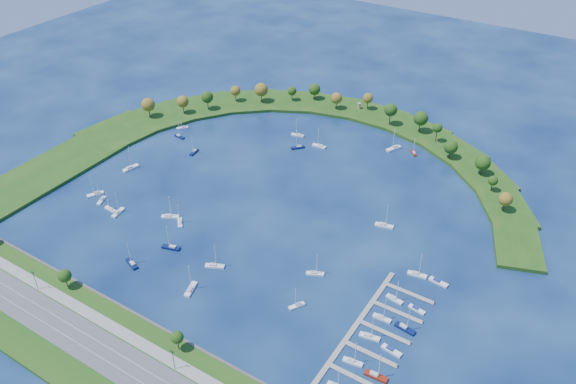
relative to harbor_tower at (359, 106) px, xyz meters
The scene contains 38 objects.
ground 119.81m from the harbor_tower, 85.54° to the right, with size 700.00×700.00×0.00m, color #071842.
south_shoreline 242.46m from the harbor_tower, 87.79° to the right, with size 420.00×43.10×11.60m.
breakwater 79.83m from the harbor_tower, 117.64° to the right, with size 286.74×247.64×2.00m.
breakwater_trees 34.76m from the harbor_tower, 102.96° to the right, with size 239.29×96.85×15.04m.
harbor_tower is the anchor object (origin of this frame).
dock_system 203.72m from the harbor_tower, 62.32° to the right, with size 24.28×82.00×1.60m.
moored_boat_0 169.12m from the harbor_tower, 70.16° to the right, with size 8.39×5.71×12.09m.
moored_boat_1 200.17m from the harbor_tower, 95.35° to the right, with size 9.28×5.45×13.18m.
moored_boat_2 198.24m from the harbor_tower, 85.43° to the right, with size 5.30×9.78×13.84m.
moored_boat_3 182.33m from the harbor_tower, 107.13° to the right, with size 3.96×9.02×12.82m.
moored_boat_4 63.81m from the harbor_tower, 31.61° to the right, with size 6.27×6.52×10.39m.
moored_boat_5 54.76m from the harbor_tower, 40.06° to the right, with size 7.05×10.32×14.88m.
moored_boat_6 184.12m from the harbor_tower, 108.88° to the right, with size 7.43×2.59×10.73m.
moored_boat_7 129.49m from the harbor_tower, 57.68° to the right, with size 9.77×4.62×13.86m.
moored_boat_8 190.67m from the harbor_tower, 71.38° to the right, with size 5.56×7.33×10.78m.
moored_boat_9 57.47m from the harbor_tower, 88.72° to the right, with size 9.00×3.07×13.01m.
moored_boat_10 66.63m from the harbor_tower, 97.84° to the right, with size 7.51×8.02×12.64m.
moored_boat_11 121.41m from the harbor_tower, 135.68° to the right, with size 6.54×7.25×11.24m.
moored_boat_12 120.94m from the harbor_tower, 119.81° to the right, with size 3.31×8.03×11.46m.
moored_boat_13 180.99m from the harbor_tower, 93.46° to the right, with size 9.48×5.08×13.42m.
moored_boat_14 124.63m from the harbor_tower, 130.36° to the right, with size 8.08×3.27×11.54m.
moored_boat_15 55.63m from the harbor_tower, 108.30° to the right, with size 8.65×4.15×12.26m.
moored_boat_16 164.64m from the harbor_tower, 99.87° to the right, with size 9.14×6.97×13.45m.
moored_boat_17 184.75m from the harbor_tower, 112.11° to the right, with size 4.70×7.88×11.20m.
moored_boat_18 180.47m from the harbor_tower, 85.16° to the right, with size 9.21×6.33×13.29m.
moored_boat_19 160.36m from the harbor_tower, 119.79° to the right, with size 4.80×10.36×14.70m.
moored_boat_20 164.57m from the harbor_tower, 97.14° to the right, with size 7.05×7.27×11.63m.
moored_boat_21 185.39m from the harbor_tower, 114.41° to the right, with size 6.54×9.19×13.33m.
docked_boat_2 216.29m from the harbor_tower, 63.99° to the right, with size 8.29×3.44×11.82m.
docked_boat_3 222.19m from the harbor_tower, 61.70° to the right, with size 9.24×3.12×13.37m.
docked_boat_4 203.00m from the harbor_tower, 62.15° to the right, with size 8.82×3.79×12.56m.
docked_boat_5 209.58m from the harbor_tower, 59.83° to the right, with size 8.81×3.52×1.75m.
docked_boat_6 192.51m from the harbor_tower, 60.48° to the right, with size 8.03×2.48×11.71m.
docked_boat_7 198.03m from the harbor_tower, 57.86° to the right, with size 9.24×3.67×13.21m.
docked_boat_8 181.28m from the harbor_tower, 58.45° to the right, with size 8.13×3.45×11.58m.
docked_boat_9 187.32m from the harbor_tower, 55.78° to the right, with size 7.76×3.30×1.53m.
docked_boat_10 166.06m from the harbor_tower, 54.15° to the right, with size 9.15×3.91×13.03m.
docked_boat_11 171.62m from the harbor_tower, 51.34° to the right, with size 9.05×3.46×1.80m.
Camera 1 is at (142.41, -211.62, 182.68)m, focal length 35.95 mm.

